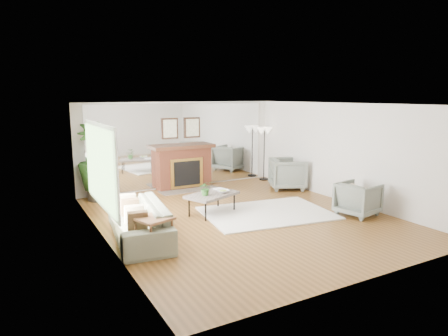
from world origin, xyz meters
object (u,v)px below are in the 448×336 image
fireplace (184,166)px  armchair_front (358,199)px  coffee_table (212,195)px  armchair_back (288,174)px  sofa (139,221)px  potted_ficus (97,159)px  side_table (154,223)px  floor_lamp (264,135)px

fireplace → armchair_front: 4.97m
coffee_table → armchair_back: bearing=20.9°
fireplace → coffee_table: 2.73m
coffee_table → sofa: bearing=-159.1°
coffee_table → potted_ficus: (-2.01, 2.52, 0.63)m
armchair_back → armchair_front: size_ratio=1.18×
sofa → side_table: sofa is taller
fireplace → armchair_front: bearing=-61.4°
sofa → potted_ficus: (-0.06, 3.27, 0.73)m
fireplace → armchair_back: size_ratio=2.09×
armchair_front → sofa: bearing=67.9°
side_table → potted_ficus: potted_ficus is taller
armchair_front → potted_ficus: potted_ficus is taller
fireplace → sofa: bearing=-125.2°
sofa → potted_ficus: size_ratio=1.16×
armchair_back → potted_ficus: bearing=100.7°
armchair_front → fireplace: bearing=17.6°
potted_ficus → floor_lamp: 5.19m
floor_lamp → armchair_front: bearing=-94.4°
floor_lamp → armchair_back: bearing=-94.2°
sofa → floor_lamp: size_ratio=1.38×
fireplace → potted_ficus: 2.52m
coffee_table → armchair_front: size_ratio=1.65×
armchair_back → potted_ficus: (-5.08, 1.36, 0.63)m
coffee_table → sofa: sofa is taller
fireplace → armchair_front: (2.38, -4.36, -0.28)m
armchair_back → side_table: 5.68m
fireplace → sofa: fireplace is taller
floor_lamp → potted_ficus: bearing=180.0°
coffee_table → side_table: bearing=-141.4°
fireplace → potted_ficus: bearing=-176.3°
armchair_front → floor_lamp: size_ratio=0.49×
side_table → potted_ficus: bearing=91.2°
armchair_back → armchair_front: 2.86m
armchair_front → potted_ficus: 6.46m
armchair_back → potted_ficus: size_ratio=0.49×
floor_lamp → sofa: bearing=-147.4°
sofa → armchair_front: armchair_front is taller
fireplace → potted_ficus: (-2.48, -0.16, 0.41)m
floor_lamp → fireplace: bearing=176.6°
armchair_front → potted_ficus: bearing=38.1°
fireplace → armchair_back: fireplace is taller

